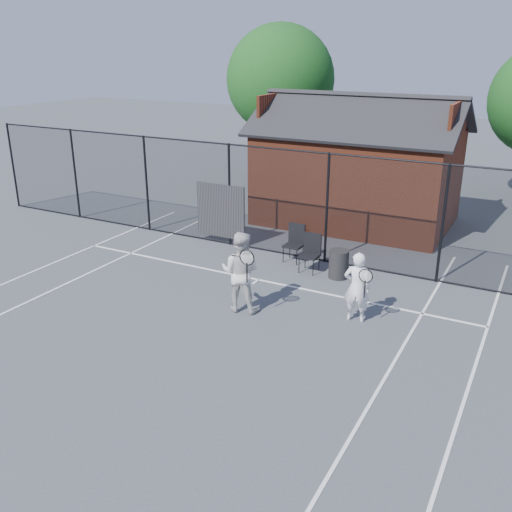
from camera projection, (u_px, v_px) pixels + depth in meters
The scene contains 10 objects.
ground at pixel (192, 329), 11.96m from camera, with size 80.00×80.00×0.00m, color #464950.
court_lines at pixel (153, 358), 10.87m from camera, with size 11.02×18.00×0.01m.
fence at pixel (282, 205), 15.72m from camera, with size 22.04×3.00×3.00m.
clubhouse at pixel (357, 174), 18.62m from camera, with size 6.50×4.36×4.19m.
tree_left at pixel (280, 80), 23.62m from camera, with size 4.48×4.48×6.44m.
player_front at pixel (357, 287), 12.07m from camera, with size 0.73×0.56×1.56m.
player_back at pixel (240, 272), 12.52m from camera, with size 1.05×0.85×1.83m.
chair_left at pixel (293, 244), 15.48m from camera, with size 0.48×0.50×1.01m, color black.
chair_right at pixel (309, 254), 14.77m from camera, with size 0.48×0.50×0.99m, color black.
waste_bin at pixel (339, 264), 14.46m from camera, with size 0.50×0.50×0.73m, color black.
Camera 1 is at (6.19, -8.78, 5.65)m, focal length 40.00 mm.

